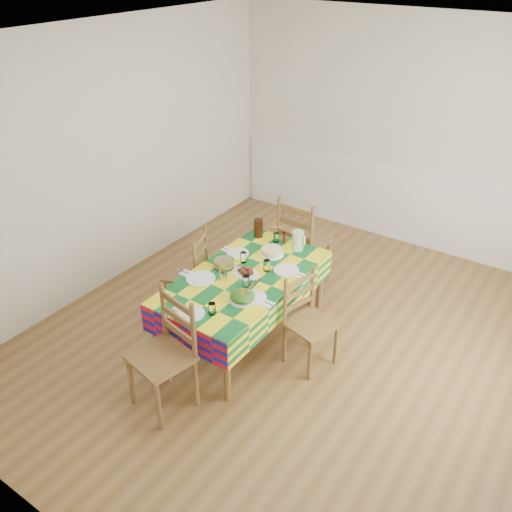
{
  "coord_description": "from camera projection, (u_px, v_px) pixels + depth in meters",
  "views": [
    {
      "loc": [
        1.99,
        -3.54,
        3.31
      ],
      "look_at": [
        -0.36,
        -0.11,
        0.87
      ],
      "focal_mm": 38.0,
      "sensor_mm": 36.0,
      "label": 1
    }
  ],
  "objects": [
    {
      "name": "dining_table",
      "position": [
        244.0,
        282.0,
        4.96
      ],
      "size": [
        0.92,
        1.71,
        0.67
      ],
      "color": "brown",
      "rests_on": "room"
    },
    {
      "name": "flower_vase",
      "position": [
        276.0,
        235.0,
        5.43
      ],
      "size": [
        0.12,
        0.1,
        0.19
      ],
      "color": "white",
      "rests_on": "dining_table"
    },
    {
      "name": "hot_sauce",
      "position": [
        284.0,
        237.0,
        5.42
      ],
      "size": [
        0.03,
        0.03,
        0.13
      ],
      "primitive_type": "cylinder",
      "color": "red",
      "rests_on": "dining_table"
    },
    {
      "name": "setting_right_near",
      "position": [
        251.0,
        292.0,
        4.65
      ],
      "size": [
        0.44,
        0.26,
        0.11
      ],
      "rotation": [
        0.0,
        0.0,
        -1.57
      ],
      "color": "white",
      "rests_on": "dining_table"
    },
    {
      "name": "tea_pitcher",
      "position": [
        258.0,
        228.0,
        5.52
      ],
      "size": [
        0.09,
        0.09,
        0.19
      ],
      "primitive_type": "cylinder",
      "color": "black",
      "rests_on": "dining_table"
    },
    {
      "name": "setting_right_far",
      "position": [
        280.0,
        269.0,
        4.98
      ],
      "size": [
        0.44,
        0.25,
        0.11
      ],
      "rotation": [
        0.0,
        0.0,
        -1.57
      ],
      "color": "white",
      "rests_on": "dining_table"
    },
    {
      "name": "chair_near",
      "position": [
        166.0,
        354.0,
        4.24
      ],
      "size": [
        0.52,
        0.51,
        1.01
      ],
      "rotation": [
        0.0,
        0.0,
        -0.2
      ],
      "color": "brown",
      "rests_on": "room"
    },
    {
      "name": "pasta_bowl",
      "position": [
        224.0,
        263.0,
        5.04
      ],
      "size": [
        0.2,
        0.2,
        0.07
      ],
      "color": "white",
      "rests_on": "dining_table"
    },
    {
      "name": "chair_far",
      "position": [
        302.0,
        243.0,
        5.75
      ],
      "size": [
        0.49,
        0.46,
        1.06
      ],
      "rotation": [
        0.0,
        0.0,
        3.1
      ],
      "color": "brown",
      "rests_on": "room"
    },
    {
      "name": "setting_near_head",
      "position": [
        199.0,
        312.0,
        4.41
      ],
      "size": [
        0.35,
        0.24,
        0.11
      ],
      "color": "white",
      "rests_on": "dining_table"
    },
    {
      "name": "name_card",
      "position": [
        184.0,
        322.0,
        4.32
      ],
      "size": [
        0.06,
        0.02,
        0.01
      ],
      "primitive_type": "cube",
      "color": "white",
      "rests_on": "dining_table"
    },
    {
      "name": "meat_platter",
      "position": [
        246.0,
        272.0,
        4.93
      ],
      "size": [
        0.27,
        0.19,
        0.05
      ],
      "color": "white",
      "rests_on": "dining_table"
    },
    {
      "name": "setting_left_far",
      "position": [
        239.0,
        254.0,
        5.21
      ],
      "size": [
        0.4,
        0.24,
        0.1
      ],
      "rotation": [
        0.0,
        0.0,
        1.57
      ],
      "color": "white",
      "rests_on": "dining_table"
    },
    {
      "name": "green_pitcher",
      "position": [
        298.0,
        240.0,
        5.29
      ],
      "size": [
        0.11,
        0.11,
        0.2
      ],
      "primitive_type": "cylinder",
      "color": "#B3DA9A",
      "rests_on": "dining_table"
    },
    {
      "name": "wainscot",
      "position": [
        398.0,
        203.0,
        6.69
      ],
      "size": [
        4.41,
        0.06,
        0.92
      ],
      "color": "white",
      "rests_on": "room"
    },
    {
      "name": "room",
      "position": [
        299.0,
        213.0,
        4.49
      ],
      "size": [
        4.58,
        5.08,
        2.78
      ],
      "color": "brown",
      "rests_on": "ground"
    },
    {
      "name": "setting_left_near",
      "position": [
        208.0,
        276.0,
        4.86
      ],
      "size": [
        0.48,
        0.29,
        0.13
      ],
      "rotation": [
        0.0,
        0.0,
        1.57
      ],
      "color": "white",
      "rests_on": "dining_table"
    },
    {
      "name": "chair_left",
      "position": [
        189.0,
        273.0,
        5.37
      ],
      "size": [
        0.51,
        0.52,
        0.91
      ],
      "rotation": [
        0.0,
        0.0,
        -1.19
      ],
      "color": "brown",
      "rests_on": "room"
    },
    {
      "name": "chair_right",
      "position": [
        308.0,
        322.0,
        4.71
      ],
      "size": [
        0.45,
        0.47,
        0.87
      ],
      "rotation": [
        0.0,
        0.0,
        1.31
      ],
      "color": "brown",
      "rests_on": "room"
    },
    {
      "name": "serving_utensils",
      "position": [
        252.0,
        285.0,
        4.78
      ],
      "size": [
        0.12,
        0.26,
        0.01
      ],
      "color": "black",
      "rests_on": "dining_table"
    },
    {
      "name": "cake",
      "position": [
        272.0,
        252.0,
        5.23
      ],
      "size": [
        0.24,
        0.24,
        0.07
      ],
      "color": "white",
      "rests_on": "dining_table"
    },
    {
      "name": "salad_platter",
      "position": [
        242.0,
        296.0,
        4.57
      ],
      "size": [
        0.23,
        0.23,
        0.1
      ],
      "color": "white",
      "rests_on": "dining_table"
    }
  ]
}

